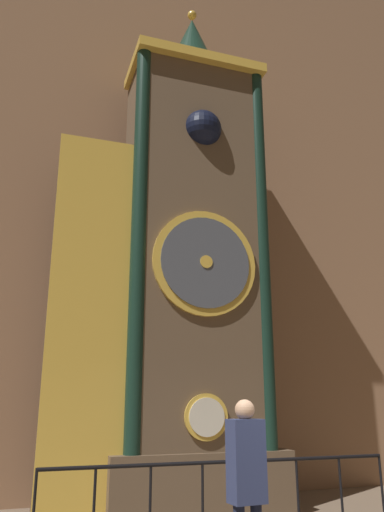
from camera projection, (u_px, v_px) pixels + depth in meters
cathedral_back_wall at (169, 142)px, 11.75m from camera, size 24.00×0.32×15.36m
clock_tower at (170, 271)px, 9.34m from camera, size 4.17×1.81×10.19m
railing_fence at (228, 498)px, 6.58m from camera, size 4.94×0.05×1.05m
visitor_near at (247, 478)px, 4.83m from camera, size 0.36×0.25×1.83m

